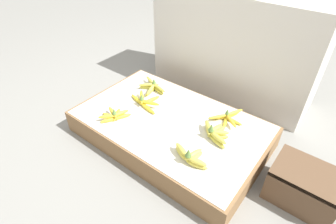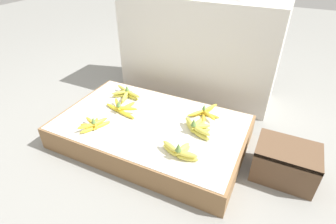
{
  "view_description": "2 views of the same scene",
  "coord_description": "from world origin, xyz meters",
  "px_view_note": "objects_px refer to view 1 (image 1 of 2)",
  "views": [
    {
      "loc": [
        0.81,
        -1.06,
        1.27
      ],
      "look_at": [
        -0.03,
        0.02,
        0.2
      ],
      "focal_mm": 28.0,
      "sensor_mm": 36.0,
      "label": 1
    },
    {
      "loc": [
        0.72,
        -1.23,
        1.19
      ],
      "look_at": [
        0.08,
        0.1,
        0.21
      ],
      "focal_mm": 28.0,
      "sensor_mm": 36.0,
      "label": 2
    }
  ],
  "objects_px": {
    "banana_bunch_back_left": "(152,87)",
    "wooden_crate": "(304,186)",
    "banana_bunch_front_left": "(114,115)",
    "banana_bunch_back_midleft": "(227,118)",
    "banana_bunch_middle_midleft": "(215,133)",
    "banana_bunch_front_midleft": "(191,156)",
    "banana_bunch_middle_left": "(145,101)"
  },
  "relations": [
    {
      "from": "wooden_crate",
      "to": "banana_bunch_back_left",
      "type": "bearing_deg",
      "value": 172.74
    },
    {
      "from": "banana_bunch_front_midleft",
      "to": "banana_bunch_back_left",
      "type": "relative_size",
      "value": 0.9
    },
    {
      "from": "banana_bunch_middle_midleft",
      "to": "banana_bunch_back_left",
      "type": "relative_size",
      "value": 0.81
    },
    {
      "from": "banana_bunch_front_left",
      "to": "banana_bunch_middle_left",
      "type": "height_order",
      "value": "banana_bunch_middle_left"
    },
    {
      "from": "banana_bunch_front_left",
      "to": "banana_bunch_back_left",
      "type": "distance_m",
      "value": 0.42
    },
    {
      "from": "banana_bunch_back_left",
      "to": "wooden_crate",
      "type": "bearing_deg",
      "value": -7.26
    },
    {
      "from": "wooden_crate",
      "to": "banana_bunch_middle_left",
      "type": "height_order",
      "value": "banana_bunch_middle_left"
    },
    {
      "from": "banana_bunch_middle_left",
      "to": "banana_bunch_middle_midleft",
      "type": "bearing_deg",
      "value": 1.05
    },
    {
      "from": "banana_bunch_front_midleft",
      "to": "banana_bunch_middle_left",
      "type": "relative_size",
      "value": 0.82
    },
    {
      "from": "wooden_crate",
      "to": "banana_bunch_middle_midleft",
      "type": "relative_size",
      "value": 1.58
    },
    {
      "from": "banana_bunch_front_left",
      "to": "banana_bunch_middle_midleft",
      "type": "bearing_deg",
      "value": 22.35
    },
    {
      "from": "wooden_crate",
      "to": "banana_bunch_back_left",
      "type": "distance_m",
      "value": 1.19
    },
    {
      "from": "banana_bunch_front_left",
      "to": "banana_bunch_back_midleft",
      "type": "height_order",
      "value": "banana_bunch_front_left"
    },
    {
      "from": "banana_bunch_front_midleft",
      "to": "banana_bunch_back_midleft",
      "type": "bearing_deg",
      "value": 90.72
    },
    {
      "from": "banana_bunch_front_left",
      "to": "banana_bunch_middle_left",
      "type": "relative_size",
      "value": 0.67
    },
    {
      "from": "wooden_crate",
      "to": "banana_bunch_middle_midleft",
      "type": "distance_m",
      "value": 0.55
    },
    {
      "from": "banana_bunch_back_midleft",
      "to": "banana_bunch_middle_left",
      "type": "bearing_deg",
      "value": -159.9
    },
    {
      "from": "banana_bunch_middle_left",
      "to": "banana_bunch_back_left",
      "type": "xyz_separation_m",
      "value": [
        -0.08,
        0.18,
        0.0
      ]
    },
    {
      "from": "banana_bunch_front_midleft",
      "to": "banana_bunch_middle_midleft",
      "type": "xyz_separation_m",
      "value": [
        0.01,
        0.25,
        -0.0
      ]
    },
    {
      "from": "wooden_crate",
      "to": "banana_bunch_back_midleft",
      "type": "relative_size",
      "value": 1.39
    },
    {
      "from": "wooden_crate",
      "to": "banana_bunch_middle_left",
      "type": "xyz_separation_m",
      "value": [
        -1.1,
        -0.03,
        0.08
      ]
    },
    {
      "from": "banana_bunch_front_midleft",
      "to": "banana_bunch_front_left",
      "type": "bearing_deg",
      "value": -179.75
    },
    {
      "from": "banana_bunch_back_left",
      "to": "banana_bunch_back_midleft",
      "type": "relative_size",
      "value": 1.08
    },
    {
      "from": "banana_bunch_front_midleft",
      "to": "banana_bunch_back_left",
      "type": "distance_m",
      "value": 0.76
    },
    {
      "from": "banana_bunch_middle_midleft",
      "to": "banana_bunch_front_left",
      "type": "bearing_deg",
      "value": -157.65
    },
    {
      "from": "banana_bunch_front_midleft",
      "to": "banana_bunch_middle_midleft",
      "type": "distance_m",
      "value": 0.25
    },
    {
      "from": "banana_bunch_front_left",
      "to": "banana_bunch_back_midleft",
      "type": "relative_size",
      "value": 0.79
    },
    {
      "from": "banana_bunch_front_midleft",
      "to": "banana_bunch_back_midleft",
      "type": "height_order",
      "value": "banana_bunch_front_midleft"
    },
    {
      "from": "banana_bunch_middle_midleft",
      "to": "banana_bunch_back_left",
      "type": "bearing_deg",
      "value": 165.33
    },
    {
      "from": "banana_bunch_front_left",
      "to": "banana_bunch_middle_left",
      "type": "bearing_deg",
      "value": 77.88
    },
    {
      "from": "banana_bunch_front_left",
      "to": "banana_bunch_middle_left",
      "type": "distance_m",
      "value": 0.25
    },
    {
      "from": "banana_bunch_middle_left",
      "to": "banana_bunch_back_midleft",
      "type": "bearing_deg",
      "value": 20.1
    }
  ]
}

